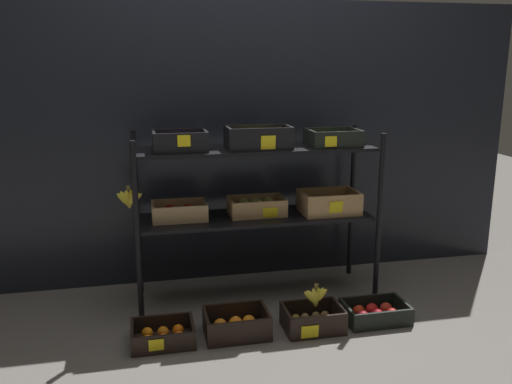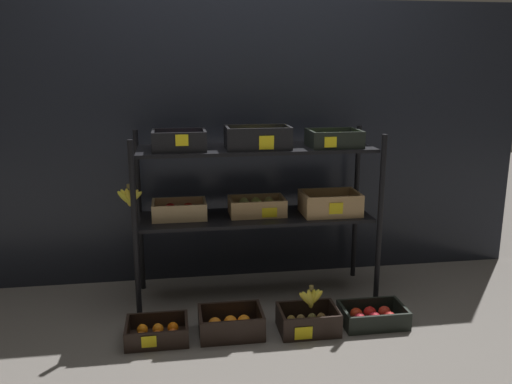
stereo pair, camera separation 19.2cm
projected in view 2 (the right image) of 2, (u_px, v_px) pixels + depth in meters
name	position (u px, v px, depth m)	size (l,w,h in m)	color
ground_plane	(256.00, 295.00, 3.44)	(10.00, 10.00, 0.00)	#605B56
storefront_wall	(247.00, 143.00, 3.62)	(3.84, 0.12, 1.84)	black
display_rack	(258.00, 183.00, 3.25)	(1.57, 0.47, 1.09)	black
crate_ground_tangerine	(157.00, 333.00, 2.88)	(0.33, 0.26, 0.10)	black
crate_ground_orange	(231.00, 325.00, 2.93)	(0.35, 0.25, 0.14)	black
crate_ground_kiwi	(308.00, 322.00, 2.97)	(0.32, 0.24, 0.13)	black
crate_ground_apple_red	(373.00, 317.00, 3.05)	(0.36, 0.24, 0.11)	black
banana_bunch_loose	(311.00, 298.00, 2.94)	(0.15, 0.04, 0.14)	brown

